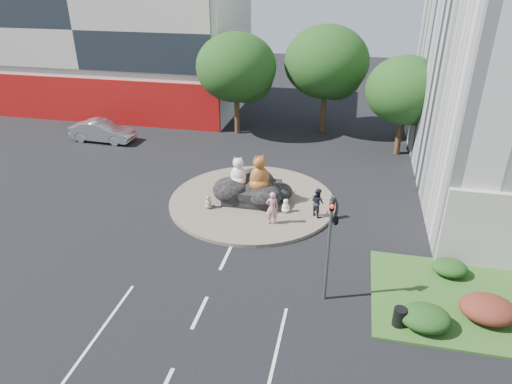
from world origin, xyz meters
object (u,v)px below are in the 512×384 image
pedestrian_pink (272,208)px  parked_car (102,131)px  pedestrian_dark (317,202)px  litter_bin (400,317)px  kitten_white (286,205)px  cat_white (238,171)px  cat_tabby (259,172)px  kitten_calico (208,202)px

pedestrian_pink → parked_car: 18.88m
pedestrian_dark → parked_car: pedestrian_dark is taller
parked_car → pedestrian_dark: bearing=-114.0°
pedestrian_pink → litter_bin: (6.35, -6.58, -0.63)m
kitten_white → pedestrian_dark: (1.79, -0.05, 0.42)m
cat_white → cat_tabby: size_ratio=0.83×
kitten_calico → litter_bin: bearing=9.9°
kitten_white → litter_bin: bearing=-72.0°
cat_white → litter_bin: 12.77m
kitten_white → parked_car: parked_car is taller
kitten_white → parked_car: size_ratio=0.16×
cat_white → cat_tabby: cat_tabby is taller
pedestrian_pink → kitten_calico: bearing=-27.5°
pedestrian_dark → litter_bin: pedestrian_dark is taller
cat_tabby → pedestrian_dark: bearing=-44.9°
pedestrian_dark → cat_white: bearing=31.9°
pedestrian_pink → litter_bin: 9.17m
kitten_white → parked_car: 18.61m
kitten_white → kitten_calico: bearing=168.4°
parked_car → cat_white: bearing=-118.3°
pedestrian_dark → parked_car: bearing=18.7°
kitten_white → litter_bin: 9.90m
pedestrian_pink → pedestrian_dark: (2.33, 1.38, -0.11)m
kitten_white → pedestrian_pink: bearing=-128.5°
parked_car → litter_bin: parked_car is taller
cat_tabby → litter_bin: 11.71m
cat_white → pedestrian_pink: size_ratio=0.96×
cat_tabby → kitten_calico: bearing=173.6°
kitten_calico → litter_bin: 12.74m
pedestrian_pink → cat_white: bearing=-59.0°
cat_tabby → litter_bin: bearing=-80.9°
kitten_white → pedestrian_pink: pedestrian_pink is taller
pedestrian_dark → pedestrian_pink: bearing=75.5°
pedestrian_dark → litter_bin: bearing=161.6°
pedestrian_pink → cat_tabby: bearing=-76.3°
cat_white → cat_tabby: bearing=-12.2°
kitten_calico → parked_car: parked_car is taller
kitten_calico → pedestrian_pink: (3.94, -0.93, 0.54)m
cat_white → litter_bin: size_ratio=2.30×
kitten_calico → litter_bin: (10.30, -7.51, -0.09)m
cat_white → parked_car: 15.48m
parked_car → litter_bin: 27.87m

